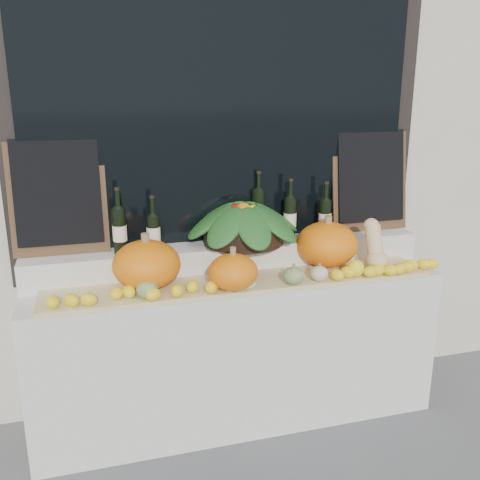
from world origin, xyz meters
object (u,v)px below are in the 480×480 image
pumpkin_right (327,244)px  produce_bowl (243,223)px  butternut_squash (375,248)px  pumpkin_left (147,265)px  wine_bottle_tall (258,214)px

pumpkin_right → produce_bowl: bearing=162.9°
butternut_squash → produce_bowl: size_ratio=0.40×
pumpkin_left → butternut_squash: (1.28, -0.06, 0.00)m
butternut_squash → produce_bowl: bearing=158.5°
pumpkin_left → produce_bowl: bearing=20.6°
butternut_squash → pumpkin_right: bearing=150.7°
pumpkin_right → butternut_squash: 0.27m
produce_bowl → wine_bottle_tall: bearing=32.7°
pumpkin_right → butternut_squash: bearing=-29.3°
pumpkin_right → produce_bowl: (-0.46, 0.14, 0.13)m
pumpkin_right → wine_bottle_tall: 0.44m
pumpkin_right → butternut_squash: butternut_squash is taller
pumpkin_right → wine_bottle_tall: bearing=148.3°
wine_bottle_tall → produce_bowl: bearing=-147.3°
pumpkin_left → wine_bottle_tall: size_ratio=0.88×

